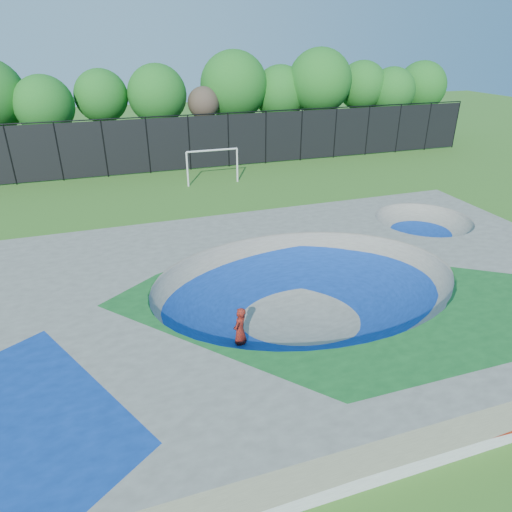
# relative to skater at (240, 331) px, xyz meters

# --- Properties ---
(ground) EXTENTS (120.00, 120.00, 0.00)m
(ground) POSITION_rel_skater_xyz_m (2.88, 1.42, -0.83)
(ground) COLOR #31651C
(ground) RESTS_ON ground
(skate_deck) EXTENTS (22.00, 14.00, 1.50)m
(skate_deck) POSITION_rel_skater_xyz_m (2.88, 1.42, -0.08)
(skate_deck) COLOR gray
(skate_deck) RESTS_ON ground
(skater) EXTENTS (0.71, 0.71, 1.66)m
(skater) POSITION_rel_skater_xyz_m (0.00, 0.00, 0.00)
(skater) COLOR red
(skater) RESTS_ON ground
(skateboard) EXTENTS (0.65, 0.75, 0.05)m
(skateboard) POSITION_rel_skater_xyz_m (0.00, 0.00, -0.80)
(skateboard) COLOR black
(skateboard) RESTS_ON ground
(soccer_goal) EXTENTS (3.56, 0.12, 2.35)m
(soccer_goal) POSITION_rel_skater_xyz_m (3.61, 18.28, 0.81)
(soccer_goal) COLOR silver
(soccer_goal) RESTS_ON ground
(fence) EXTENTS (48.09, 0.09, 4.04)m
(fence) POSITION_rel_skater_xyz_m (2.88, 22.42, 1.27)
(fence) COLOR black
(fence) RESTS_ON ground
(treeline) EXTENTS (53.16, 7.22, 8.48)m
(treeline) POSITION_rel_skater_xyz_m (1.46, 27.56, 4.23)
(treeline) COLOR #412A20
(treeline) RESTS_ON ground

